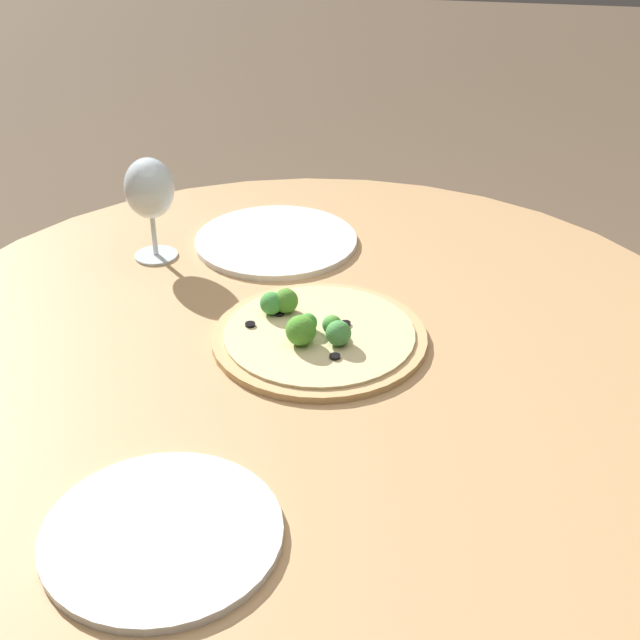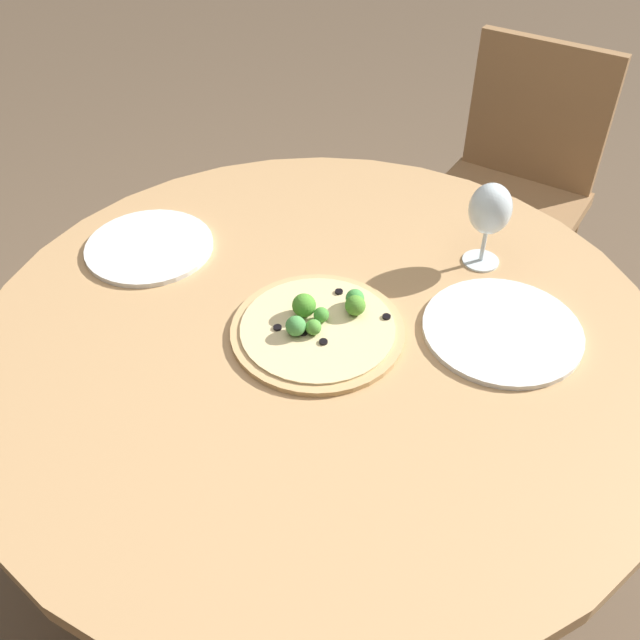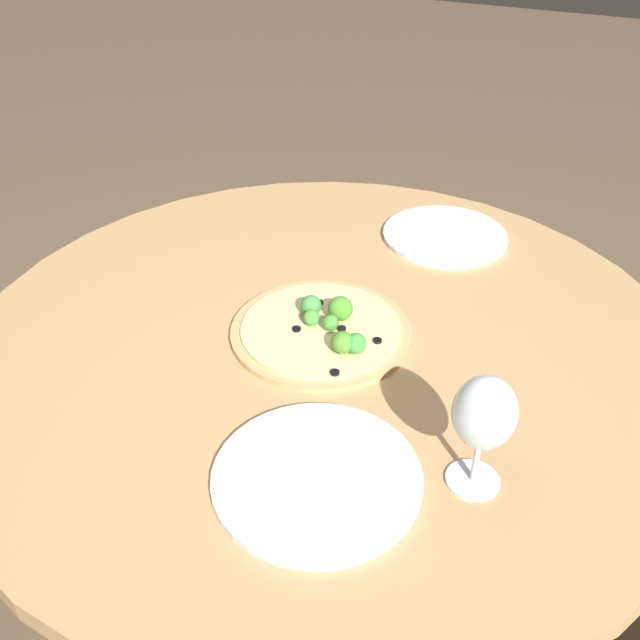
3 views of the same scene
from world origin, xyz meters
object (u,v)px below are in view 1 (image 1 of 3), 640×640
(pizza, at_px, (317,332))
(wine_glass, at_px, (149,191))
(plate_near, at_px, (276,241))
(plate_far, at_px, (162,534))

(pizza, distance_m, wine_glass, 0.37)
(wine_glass, xyz_separation_m, plate_near, (-0.18, -0.08, -0.11))
(plate_near, bearing_deg, plate_far, 92.35)
(pizza, relative_size, wine_glass, 1.77)
(plate_far, bearing_deg, pizza, -102.83)
(plate_near, relative_size, plate_far, 1.09)
(pizza, bearing_deg, plate_far, 77.17)
(pizza, distance_m, plate_far, 0.40)
(wine_glass, distance_m, plate_far, 0.64)
(plate_near, bearing_deg, wine_glass, 23.68)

